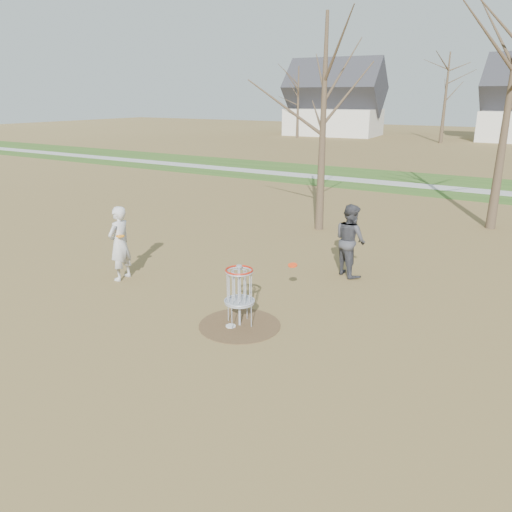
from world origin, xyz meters
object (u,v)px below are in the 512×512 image
at_px(player_throwing, 350,240).
at_px(disc_grounded, 231,326).
at_px(disc_golf_basket, 239,286).
at_px(player_standing, 120,243).

relative_size(player_throwing, disc_grounded, 9.14).
height_order(disc_grounded, disc_golf_basket, disc_golf_basket).
relative_size(disc_grounded, disc_golf_basket, 0.16).
xyz_separation_m(player_standing, disc_grounded, (4.21, -0.92, -0.99)).
bearing_deg(disc_golf_basket, player_standing, 170.12).
xyz_separation_m(player_standing, disc_golf_basket, (4.34, -0.76, -0.10)).
bearing_deg(disc_golf_basket, player_throwing, 79.32).
bearing_deg(disc_grounded, disc_golf_basket, 52.44).
xyz_separation_m(disc_grounded, disc_golf_basket, (0.13, 0.16, 0.89)).
height_order(player_throwing, disc_golf_basket, player_throwing).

